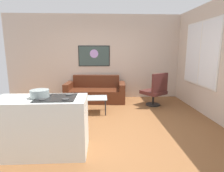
{
  "coord_description": "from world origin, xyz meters",
  "views": [
    {
      "loc": [
        0.0,
        -3.95,
        1.66
      ],
      "look_at": [
        0.24,
        0.9,
        0.7
      ],
      "focal_mm": 29.75,
      "sensor_mm": 36.0,
      "label": 1
    }
  ],
  "objects_px": {
    "coffee_table": "(91,99)",
    "armchair": "(156,90)",
    "couch": "(96,93)",
    "wall_painting": "(94,56)",
    "mixing_bowl": "(40,94)"
  },
  "relations": [
    {
      "from": "coffee_table",
      "to": "armchair",
      "type": "height_order",
      "value": "armchair"
    },
    {
      "from": "couch",
      "to": "wall_painting",
      "type": "height_order",
      "value": "wall_painting"
    },
    {
      "from": "couch",
      "to": "mixing_bowl",
      "type": "xyz_separation_m",
      "value": [
        -0.74,
        -3.04,
        0.7
      ]
    },
    {
      "from": "coffee_table",
      "to": "mixing_bowl",
      "type": "xyz_separation_m",
      "value": [
        -0.66,
        -1.88,
        0.6
      ]
    },
    {
      "from": "wall_painting",
      "to": "coffee_table",
      "type": "bearing_deg",
      "value": -91.46
    },
    {
      "from": "armchair",
      "to": "coffee_table",
      "type": "bearing_deg",
      "value": -164.15
    },
    {
      "from": "couch",
      "to": "armchair",
      "type": "distance_m",
      "value": 1.92
    },
    {
      "from": "armchair",
      "to": "wall_painting",
      "type": "bearing_deg",
      "value": 150.01
    },
    {
      "from": "couch",
      "to": "wall_painting",
      "type": "relative_size",
      "value": 1.86
    },
    {
      "from": "couch",
      "to": "mixing_bowl",
      "type": "relative_size",
      "value": 6.8
    },
    {
      "from": "couch",
      "to": "mixing_bowl",
      "type": "bearing_deg",
      "value": -103.7
    },
    {
      "from": "wall_painting",
      "to": "armchair",
      "type": "bearing_deg",
      "value": -29.99
    },
    {
      "from": "coffee_table",
      "to": "wall_painting",
      "type": "height_order",
      "value": "wall_painting"
    },
    {
      "from": "coffee_table",
      "to": "mixing_bowl",
      "type": "distance_m",
      "value": 2.08
    },
    {
      "from": "couch",
      "to": "mixing_bowl",
      "type": "height_order",
      "value": "mixing_bowl"
    }
  ]
}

